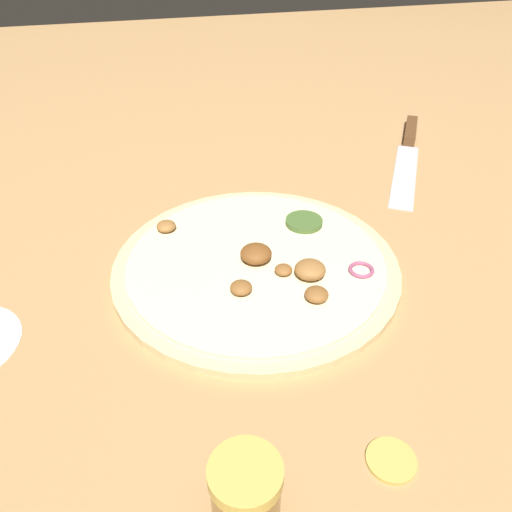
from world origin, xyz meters
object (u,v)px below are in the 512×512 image
object	(u,v)px
pizza	(257,264)
loose_cap	(391,459)
spice_jar	(246,498)
knife	(409,144)

from	to	relation	value
pizza	loose_cap	distance (m)	0.28
pizza	loose_cap	bearing A→B (deg)	99.11
pizza	spice_jar	xyz separation A→B (m)	(0.08, 0.30, 0.03)
spice_jar	loose_cap	distance (m)	0.14
knife	loose_cap	size ratio (longest dim) A/B	7.28
spice_jar	loose_cap	world-z (taller)	spice_jar
knife	pizza	bearing A→B (deg)	-21.01
pizza	knife	bearing A→B (deg)	-141.72
pizza	loose_cap	size ratio (longest dim) A/B	8.32
knife	spice_jar	size ratio (longest dim) A/B	4.07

